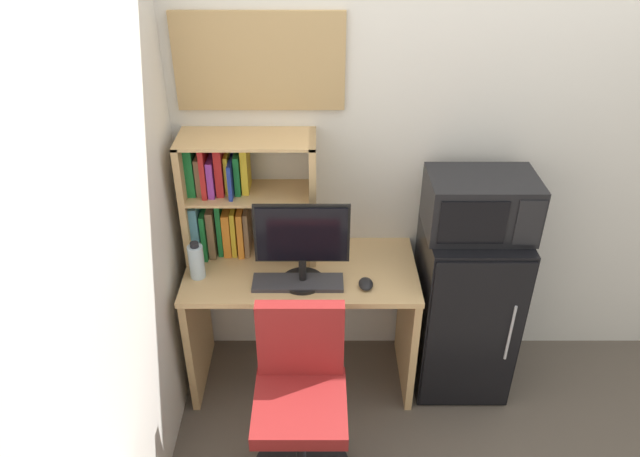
% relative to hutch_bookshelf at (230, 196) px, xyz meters
% --- Properties ---
extents(wall_back, '(6.40, 0.04, 2.60)m').
position_rel_hutch_bookshelf_xyz_m(wall_back, '(1.72, 0.14, 0.24)').
color(wall_back, silver).
rests_on(wall_back, ground_plane).
extents(wall_left, '(0.04, 4.40, 2.60)m').
position_rel_hutch_bookshelf_xyz_m(wall_left, '(-0.30, -1.48, 0.24)').
color(wall_left, silver).
rests_on(wall_left, ground_plane).
extents(desk, '(1.15, 0.56, 0.74)m').
position_rel_hutch_bookshelf_xyz_m(desk, '(0.34, -0.16, -0.55)').
color(desk, tan).
rests_on(desk, ground_plane).
extents(hutch_bookshelf, '(0.65, 0.27, 0.64)m').
position_rel_hutch_bookshelf_xyz_m(hutch_bookshelf, '(0.00, 0.00, 0.00)').
color(hutch_bookshelf, tan).
rests_on(hutch_bookshelf, desk).
extents(monitor, '(0.44, 0.21, 0.43)m').
position_rel_hutch_bookshelf_xyz_m(monitor, '(0.35, -0.27, -0.08)').
color(monitor, black).
rests_on(monitor, desk).
extents(keyboard, '(0.43, 0.13, 0.02)m').
position_rel_hutch_bookshelf_xyz_m(keyboard, '(0.33, -0.29, -0.31)').
color(keyboard, '#333338').
rests_on(keyboard, desk).
extents(computer_mouse, '(0.07, 0.10, 0.03)m').
position_rel_hutch_bookshelf_xyz_m(computer_mouse, '(0.65, -0.31, -0.30)').
color(computer_mouse, black).
rests_on(computer_mouse, desk).
extents(water_bottle, '(0.07, 0.07, 0.19)m').
position_rel_hutch_bookshelf_xyz_m(water_bottle, '(-0.16, -0.23, -0.23)').
color(water_bottle, silver).
rests_on(water_bottle, desk).
extents(mini_fridge, '(0.48, 0.50, 0.95)m').
position_rel_hutch_bookshelf_xyz_m(mini_fridge, '(1.19, -0.14, -0.58)').
color(mini_fridge, black).
rests_on(mini_fridge, ground_plane).
extents(microwave, '(0.50, 0.34, 0.28)m').
position_rel_hutch_bookshelf_xyz_m(microwave, '(1.19, -0.14, 0.03)').
color(microwave, black).
rests_on(microwave, mini_fridge).
extents(desk_chair, '(0.46, 0.46, 0.88)m').
position_rel_hutch_bookshelf_xyz_m(desk_chair, '(0.35, -0.75, -0.66)').
color(desk_chair, black).
rests_on(desk_chair, ground_plane).
extents(wall_corkboard, '(0.78, 0.02, 0.45)m').
position_rel_hutch_bookshelf_xyz_m(wall_corkboard, '(0.16, 0.11, 0.63)').
color(wall_corkboard, tan).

